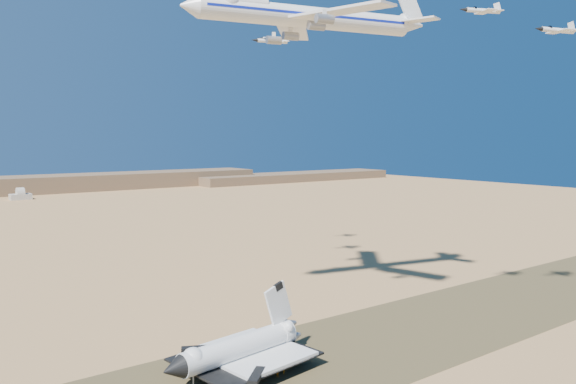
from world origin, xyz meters
TOP-DOWN VIEW (x-y plane):
  - ground at (0.00, 0.00)m, footprint 1200.00×1200.00m
  - runway at (0.00, 0.00)m, footprint 600.00×50.00m
  - ridgeline at (65.32, 527.31)m, footprint 960.00×90.00m
  - shuttle at (-0.46, 5.69)m, footprint 42.59×29.90m
  - carrier_747 at (42.22, 34.83)m, footprint 87.99×66.41m
  - crew_a at (7.93, -2.37)m, footprint 0.43×0.65m
  - crew_b at (5.66, -2.78)m, footprint 0.86×0.93m
  - crew_c at (9.20, -0.02)m, footprint 1.00×0.95m
  - chase_jet_a at (76.74, -8.75)m, footprint 13.59×8.07m
  - chase_jet_b at (97.71, -20.67)m, footprint 15.40×8.94m
  - chase_jet_d at (59.66, 77.01)m, footprint 15.54×9.03m
  - chase_jet_e at (79.43, 103.21)m, footprint 14.13×8.32m

SIDE VIEW (x-z plane):
  - ground at x=0.00m, z-range 0.00..0.00m
  - runway at x=0.00m, z-range 0.00..0.06m
  - crew_c at x=9.20m, z-range 0.06..1.62m
  - crew_b at x=5.66m, z-range 0.06..1.74m
  - crew_a at x=7.93m, z-range 0.06..1.81m
  - shuttle at x=-0.46m, z-range -4.84..16.08m
  - ridgeline at x=65.32m, z-range -1.37..16.63m
  - chase_jet_b at x=97.71m, z-range 90.13..94.05m
  - chase_jet_a at x=76.74m, z-range 95.54..99.04m
  - chase_jet_d at x=59.66m, z-range 96.30..100.26m
  - carrier_747 at x=42.22m, z-range 87.66..109.53m
  - chase_jet_e at x=79.43m, z-range 102.95..106.57m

